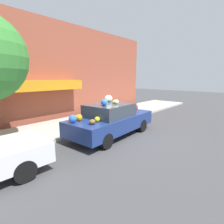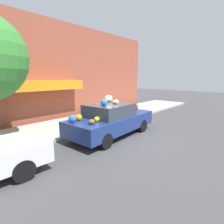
% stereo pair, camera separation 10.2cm
% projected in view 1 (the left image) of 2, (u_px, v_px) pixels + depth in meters
% --- Properties ---
extents(ground_plane, '(60.00, 60.00, 0.00)m').
position_uv_depth(ground_plane, '(113.00, 135.00, 8.03)').
color(ground_plane, '#424244').
extents(sidewalk_curb, '(24.00, 3.20, 0.14)m').
position_uv_depth(sidewalk_curb, '(76.00, 124.00, 9.76)').
color(sidewalk_curb, '#B2ADA3').
rests_on(sidewalk_curb, ground).
extents(building_facade, '(18.00, 1.20, 6.00)m').
position_uv_depth(building_facade, '(51.00, 72.00, 10.60)').
color(building_facade, '#9E4C38').
rests_on(building_facade, ground).
extents(fire_hydrant, '(0.20, 0.20, 0.70)m').
position_uv_depth(fire_hydrant, '(93.00, 118.00, 9.27)').
color(fire_hydrant, '#B2B2B7').
rests_on(fire_hydrant, sidewalk_curb).
extents(art_car, '(4.45, 2.01, 1.78)m').
position_uv_depth(art_car, '(111.00, 119.00, 7.87)').
color(art_car, navy).
rests_on(art_car, ground).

